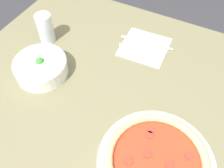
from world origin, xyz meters
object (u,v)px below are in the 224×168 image
at_px(pizza, 157,161).
at_px(knife, 149,43).
at_px(bowl, 41,67).
at_px(glass, 45,28).
at_px(fork, 142,50).

height_order(pizza, knife, pizza).
height_order(bowl, glass, glass).
bearing_deg(pizza, knife, 24.38).
bearing_deg(knife, pizza, 108.50).
bearing_deg(fork, glass, 11.32).
bearing_deg(bowl, knife, -41.85).
xyz_separation_m(pizza, bowl, (0.13, 0.52, 0.02)).
distance_m(bowl, glass, 0.19).
height_order(knife, glass, glass).
xyz_separation_m(fork, knife, (0.05, -0.01, -0.00)).
xyz_separation_m(knife, glass, (-0.18, 0.40, 0.06)).
distance_m(pizza, glass, 0.69).
xyz_separation_m(bowl, fork, (0.29, -0.30, -0.03)).
relative_size(pizza, glass, 2.77).
distance_m(bowl, fork, 0.42).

